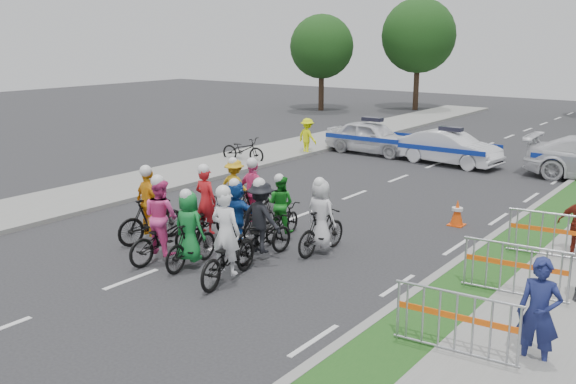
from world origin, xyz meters
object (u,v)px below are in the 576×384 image
Objects in this scene: marshal_hiviz at (307,136)px; rider_7 at (321,224)px; police_car_1 at (450,148)px; tree_0 at (322,47)px; rider_1 at (190,237)px; rider_6 at (207,215)px; rider_2 at (162,229)px; parked_bike at (243,150)px; rider_8 at (281,214)px; barrier_2 at (554,237)px; cone_0 at (457,213)px; rider_4 at (262,228)px; rider_10 at (235,194)px; spectator_0 at (539,314)px; rider_9 at (254,202)px; rider_3 at (150,213)px; police_car_0 at (372,137)px; rider_5 at (237,219)px; barrier_0 at (456,326)px; barrier_1 at (515,272)px; tree_3 at (419,36)px; rider_0 at (227,250)px.

rider_7 is at bearing 139.53° from marshal_hiviz.
tree_0 is (-14.41, 12.52, 3.52)m from police_car_1.
rider_6 is (-1.06, 1.64, -0.06)m from rider_1.
rider_2 is 1.09× the size of rider_7.
rider_8 is at bearing -141.44° from parked_bike.
barrier_2 is at bearing -117.09° from parked_bike.
police_car_1 reaches higher than cone_0.
rider_4 is 1.08× the size of rider_10.
rider_8 is at bearing -130.28° from cone_0.
rider_6 is 8.06m from barrier_2.
rider_4 is 1.08× the size of spectator_0.
rider_8 is 1.10× the size of marshal_hiviz.
rider_9 is 11.22m from police_car_1.
rider_4 is (2.95, 0.66, -0.01)m from rider_3.
rider_1 is 1.62m from rider_4.
rider_3 is 0.97× the size of barrier_2.
rider_4 is at bearing 133.67° from marshal_hiviz.
rider_2 is 14.87m from police_car_0.
rider_9 is 2.74× the size of cone_0.
spectator_0 is at bearing -77.92° from barrier_2.
parked_bike is at bearing -60.70° from rider_1.
rider_6 is 1.01× the size of parked_bike.
barrier_2 is (6.26, 3.51, -0.17)m from rider_5.
rider_1 is 0.89× the size of rider_2.
barrier_0 is 16.60m from parked_bike.
rider_1 is 3.93m from rider_10.
spectator_0 is at bearing 149.08° from marshal_hiviz.
rider_2 is 3.09m from rider_8.
rider_6 reaches higher than rider_9.
rider_7 is 4.48m from barrier_1.
rider_10 is 10.84m from police_car_1.
police_car_0 is at bearing -80.07° from rider_8.
police_car_1 is 2.10× the size of parked_bike.
tree_0 is (-12.44, 26.05, 3.44)m from rider_3.
police_car_0 is 17.68m from tree_3.
rider_0 is 3.00× the size of cone_0.
rider_3 is 10.28m from parked_bike.
spectator_0 reaches higher than parked_bike.
barrier_0 is at bearing 165.04° from rider_4.
rider_6 reaches higher than spectator_0.
tree_3 is at bearing -65.26° from marshal_hiviz.
tree_3 reaches higher than barrier_2.
tree_3 reaches higher than rider_4.
rider_2 is 1.04× the size of rider_9.
rider_2 reaches higher than parked_bike.
rider_1 is 0.24× the size of tree_3.
rider_3 is 8.34m from barrier_0.
rider_1 is at bearing 171.93° from rider_3.
tree_0 is (-15.66, 26.85, 3.51)m from rider_0.
rider_10 is 2.51× the size of cone_0.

